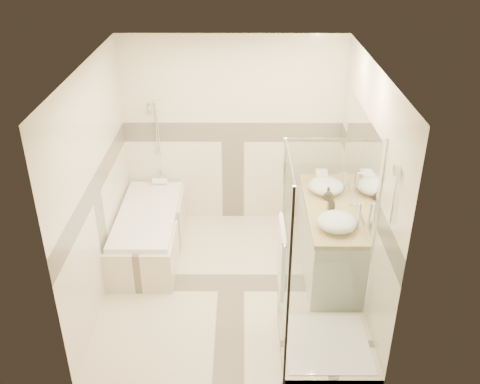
{
  "coord_description": "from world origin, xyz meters",
  "views": [
    {
      "loc": [
        0.13,
        -4.91,
        3.82
      ],
      "look_at": [
        0.1,
        0.25,
        1.05
      ],
      "focal_mm": 40.0,
      "sensor_mm": 36.0,
      "label": 1
    }
  ],
  "objects_px": {
    "vanity": "(328,238)",
    "shower_enclosure": "(317,304)",
    "vessel_sink_far": "(337,222)",
    "amenity_bottle_a": "(331,204)",
    "amenity_bottle_b": "(328,193)",
    "bathtub": "(149,230)",
    "vessel_sink_near": "(326,186)"
  },
  "relations": [
    {
      "from": "vessel_sink_far",
      "to": "amenity_bottle_b",
      "type": "height_order",
      "value": "vessel_sink_far"
    },
    {
      "from": "shower_enclosure",
      "to": "amenity_bottle_a",
      "type": "bearing_deg",
      "value": 76.91
    },
    {
      "from": "shower_enclosure",
      "to": "amenity_bottle_b",
      "type": "distance_m",
      "value": 1.5
    },
    {
      "from": "vessel_sink_near",
      "to": "vessel_sink_far",
      "type": "height_order",
      "value": "vessel_sink_far"
    },
    {
      "from": "shower_enclosure",
      "to": "vessel_sink_far",
      "type": "distance_m",
      "value": 0.94
    },
    {
      "from": "amenity_bottle_b",
      "to": "shower_enclosure",
      "type": "bearing_deg",
      "value": -100.89
    },
    {
      "from": "vanity",
      "to": "amenity_bottle_a",
      "type": "xyz_separation_m",
      "value": [
        -0.02,
        -0.1,
        0.5
      ]
    },
    {
      "from": "vanity",
      "to": "vessel_sink_far",
      "type": "distance_m",
      "value": 0.7
    },
    {
      "from": "vessel_sink_far",
      "to": "amenity_bottle_a",
      "type": "distance_m",
      "value": 0.38
    },
    {
      "from": "bathtub",
      "to": "amenity_bottle_a",
      "type": "relative_size",
      "value": 11.27
    },
    {
      "from": "vessel_sink_far",
      "to": "amenity_bottle_b",
      "type": "xyz_separation_m",
      "value": [
        0.0,
        0.63,
        -0.0
      ]
    },
    {
      "from": "amenity_bottle_a",
      "to": "bathtub",
      "type": "bearing_deg",
      "value": 168.12
    },
    {
      "from": "vessel_sink_far",
      "to": "vessel_sink_near",
      "type": "bearing_deg",
      "value": 90.0
    },
    {
      "from": "vessel_sink_near",
      "to": "vessel_sink_far",
      "type": "relative_size",
      "value": 0.99
    },
    {
      "from": "shower_enclosure",
      "to": "vanity",
      "type": "bearing_deg",
      "value": 77.03
    },
    {
      "from": "vessel_sink_near",
      "to": "amenity_bottle_b",
      "type": "xyz_separation_m",
      "value": [
        0.0,
        -0.18,
        -0.0
      ]
    },
    {
      "from": "bathtub",
      "to": "amenity_bottle_a",
      "type": "bearing_deg",
      "value": -11.88
    },
    {
      "from": "vessel_sink_far",
      "to": "amenity_bottle_a",
      "type": "xyz_separation_m",
      "value": [
        0.0,
        0.38,
        -0.01
      ]
    },
    {
      "from": "bathtub",
      "to": "shower_enclosure",
      "type": "distance_m",
      "value": 2.47
    },
    {
      "from": "vessel_sink_near",
      "to": "vanity",
      "type": "bearing_deg",
      "value": -86.48
    },
    {
      "from": "shower_enclosure",
      "to": "amenity_bottle_a",
      "type": "xyz_separation_m",
      "value": [
        0.27,
        1.17,
        0.42
      ]
    },
    {
      "from": "vanity",
      "to": "vessel_sink_near",
      "type": "height_order",
      "value": "vessel_sink_near"
    },
    {
      "from": "vanity",
      "to": "vessel_sink_far",
      "type": "bearing_deg",
      "value": -92.37
    },
    {
      "from": "vanity",
      "to": "shower_enclosure",
      "type": "relative_size",
      "value": 0.79
    },
    {
      "from": "vessel_sink_near",
      "to": "amenity_bottle_a",
      "type": "bearing_deg",
      "value": -90.0
    },
    {
      "from": "vanity",
      "to": "amenity_bottle_a",
      "type": "height_order",
      "value": "amenity_bottle_a"
    },
    {
      "from": "amenity_bottle_b",
      "to": "bathtub",
      "type": "bearing_deg",
      "value": 174.56
    },
    {
      "from": "vanity",
      "to": "shower_enclosure",
      "type": "height_order",
      "value": "shower_enclosure"
    },
    {
      "from": "bathtub",
      "to": "vessel_sink_far",
      "type": "height_order",
      "value": "vessel_sink_far"
    },
    {
      "from": "vessel_sink_far",
      "to": "amenity_bottle_a",
      "type": "relative_size",
      "value": 2.78
    },
    {
      "from": "shower_enclosure",
      "to": "amenity_bottle_b",
      "type": "bearing_deg",
      "value": 79.11
    },
    {
      "from": "bathtub",
      "to": "vessel_sink_near",
      "type": "bearing_deg",
      "value": -0.68
    }
  ]
}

